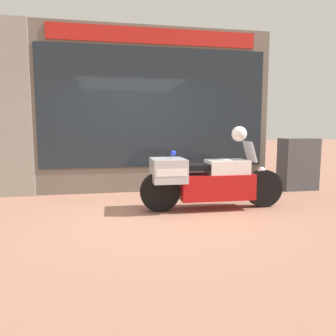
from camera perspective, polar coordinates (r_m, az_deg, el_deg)
ground_plane at (r=5.45m, az=-3.64°, el=-7.80°), size 60.00×60.00×0.00m
shop_building at (r=7.23m, az=-9.11°, el=9.90°), size 6.01×0.55×3.52m
window_display at (r=7.38m, az=-2.69°, el=-0.01°), size 4.64×0.30×2.07m
paramedic_motorcycle at (r=5.59m, az=6.34°, el=-2.00°), size 2.51×0.70×1.16m
utility_cabinet at (r=7.94m, az=21.70°, el=0.64°), size 0.80×0.47×1.16m
white_helmet at (r=5.73m, az=12.29°, el=5.84°), size 0.26×0.26×0.26m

